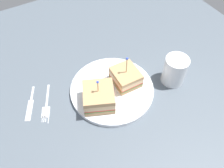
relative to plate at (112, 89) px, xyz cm
name	(u,v)px	position (x,y,z in cm)	size (l,w,h in cm)	color
ground_plane	(112,93)	(0.00, 0.00, -1.67)	(115.51, 115.51, 2.00)	#4C5660
plate	(112,89)	(0.00, 0.00, 0.00)	(24.94, 24.94, 1.35)	white
sandwich_half_front	(126,78)	(0.27, 4.72, 3.03)	(8.27, 7.45, 10.55)	tan
sandwich_half_back	(99,97)	(2.59, -5.74, 3.44)	(11.17, 11.09, 9.75)	tan
drink_glass	(174,72)	(5.70, 18.35, 3.35)	(6.96, 6.96, 9.16)	beige
fork	(46,107)	(-4.38, -19.32, -0.50)	(12.29, 6.61, 0.35)	silver
knife	(30,105)	(-7.37, -23.09, -0.50)	(11.17, 6.23, 0.35)	silver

